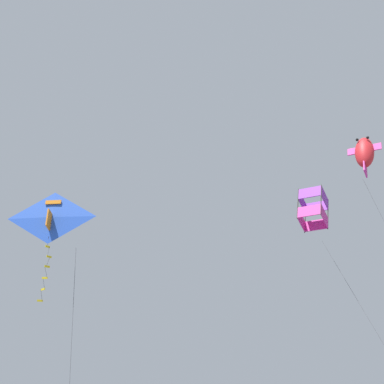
% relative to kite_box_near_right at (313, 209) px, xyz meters
% --- Properties ---
extents(kite_box_near_right, '(3.70, 3.37, 8.27)m').
position_rel_kite_box_near_right_xyz_m(kite_box_near_right, '(0.00, 0.00, 0.00)').
color(kite_box_near_right, purple).
extents(kite_fish_low_drifter, '(1.63, 1.54, 5.50)m').
position_rel_kite_box_near_right_xyz_m(kite_fish_low_drifter, '(2.55, 0.86, 2.54)').
color(kite_fish_low_drifter, red).
extents(kite_delta_near_left, '(2.27, 1.95, 6.81)m').
position_rel_kite_box_near_right_xyz_m(kite_delta_near_left, '(-1.75, -13.82, -3.91)').
color(kite_delta_near_left, blue).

